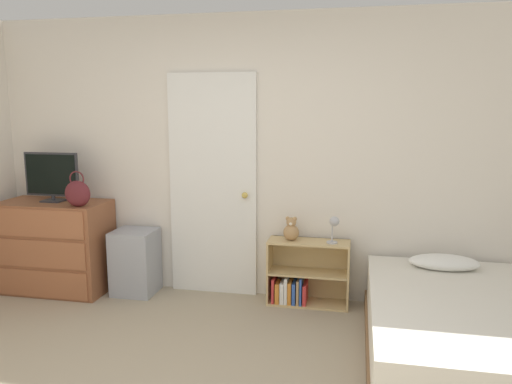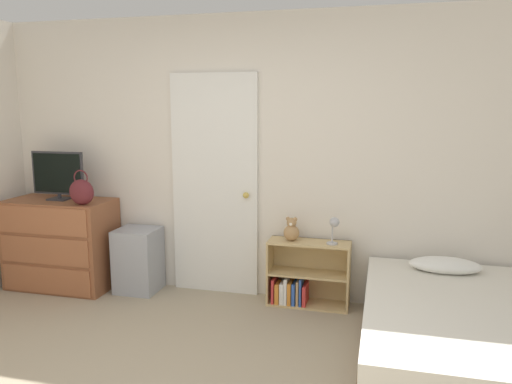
% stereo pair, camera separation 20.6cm
% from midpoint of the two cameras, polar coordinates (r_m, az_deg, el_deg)
% --- Properties ---
extents(wall_back, '(10.00, 0.06, 2.55)m').
position_cam_midpoint_polar(wall_back, '(4.56, -2.81, 3.86)').
color(wall_back, silver).
rests_on(wall_back, ground_plane).
extents(door_closed, '(0.82, 0.09, 2.04)m').
position_cam_midpoint_polar(door_closed, '(4.62, -6.22, 0.70)').
color(door_closed, white).
rests_on(door_closed, ground_plane).
extents(dresser, '(1.00, 0.52, 0.86)m').
position_cam_midpoint_polar(dresser, '(5.17, -23.01, -5.74)').
color(dresser, brown).
rests_on(dresser, ground_plane).
extents(tv, '(0.54, 0.16, 0.46)m').
position_cam_midpoint_polar(tv, '(5.06, -23.41, 1.67)').
color(tv, '#2D2D33').
rests_on(tv, dresser).
extents(handbag, '(0.24, 0.13, 0.32)m').
position_cam_midpoint_polar(handbag, '(4.73, -20.90, -0.14)').
color(handbag, '#591E23').
rests_on(handbag, dresser).
extents(storage_bin, '(0.38, 0.36, 0.60)m').
position_cam_midpoint_polar(storage_bin, '(4.89, -14.82, -7.72)').
color(storage_bin, '#999EA8').
rests_on(storage_bin, ground_plane).
extents(bookshelf, '(0.72, 0.26, 0.58)m').
position_cam_midpoint_polar(bookshelf, '(4.51, 4.01, -9.79)').
color(bookshelf, tan).
rests_on(bookshelf, ground_plane).
extents(teddy_bear, '(0.14, 0.14, 0.21)m').
position_cam_midpoint_polar(teddy_bear, '(4.39, 2.70, -4.38)').
color(teddy_bear, tan).
rests_on(teddy_bear, bookshelf).
extents(desk_lamp, '(0.11, 0.10, 0.24)m').
position_cam_midpoint_polar(desk_lamp, '(4.30, 7.55, -3.75)').
color(desk_lamp, '#B2B2B7').
rests_on(desk_lamp, bookshelf).
extents(bed, '(1.22, 1.94, 0.56)m').
position_cam_midpoint_polar(bed, '(3.76, 20.59, -14.69)').
color(bed, brown).
rests_on(bed, ground_plane).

